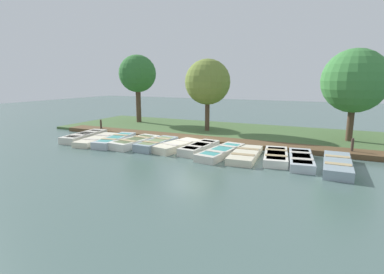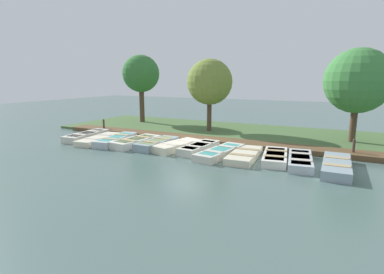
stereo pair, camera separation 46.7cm
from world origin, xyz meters
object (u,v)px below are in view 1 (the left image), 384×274
rowboat_6 (199,148)px  park_tree_center (355,81)px  rowboat_0 (85,136)px  rowboat_9 (276,156)px  rowboat_3 (135,142)px  rowboat_7 (221,152)px  mooring_post_near (101,126)px  rowboat_5 (177,146)px  rowboat_2 (115,140)px  mooring_post_far (352,147)px  rowboat_8 (245,155)px  rowboat_11 (337,165)px  rowboat_10 (301,159)px  rowboat_4 (157,144)px  park_tree_left (208,82)px  park_tree_far_left (137,74)px  rowboat_1 (97,140)px

rowboat_6 → park_tree_center: park_tree_center is taller
rowboat_0 → rowboat_9: rowboat_0 is taller
rowboat_3 → park_tree_center: bearing=124.5°
rowboat_7 → rowboat_3: bearing=-82.4°
rowboat_0 → rowboat_7: 9.35m
rowboat_9 → mooring_post_near: 13.11m
rowboat_3 → rowboat_5: 2.69m
rowboat_2 → mooring_post_far: mooring_post_far is taller
rowboat_6 → rowboat_8: size_ratio=0.91×
rowboat_3 → park_tree_center: 13.29m
rowboat_0 → rowboat_11: bearing=83.0°
rowboat_0 → rowboat_10: 13.16m
rowboat_8 → rowboat_9: 1.45m
rowboat_3 → rowboat_11: 10.67m
rowboat_4 → mooring_post_near: mooring_post_near is taller
rowboat_11 → park_tree_left: park_tree_left is taller
rowboat_5 → rowboat_6: size_ratio=1.07×
rowboat_2 → rowboat_3: size_ratio=1.10×
rowboat_6 → park_tree_left: park_tree_left is taller
mooring_post_near → rowboat_10: bearing=79.9°
rowboat_8 → rowboat_10: 2.58m
rowboat_3 → park_tree_left: bearing=165.7°
rowboat_5 → mooring_post_far: size_ratio=3.45×
rowboat_8 → mooring_post_far: 5.44m
rowboat_3 → rowboat_4: size_ratio=1.08×
rowboat_7 → rowboat_10: size_ratio=1.10×
rowboat_0 → park_tree_far_left: park_tree_far_left is taller
rowboat_5 → rowboat_10: size_ratio=0.97×
park_tree_left → park_tree_center: (-0.26, 9.14, 0.10)m
mooring_post_far → park_tree_left: 10.17m
rowboat_1 → mooring_post_far: (-2.86, 14.00, 0.31)m
park_tree_center → rowboat_11: bearing=-6.1°
rowboat_8 → mooring_post_far: bearing=115.4°
rowboat_9 → park_tree_center: park_tree_center is taller
rowboat_1 → park_tree_far_left: (-7.56, -2.18, 4.05)m
rowboat_5 → park_tree_left: (-5.57, -0.50, 3.40)m
rowboat_6 → rowboat_10: rowboat_6 is taller
rowboat_1 → rowboat_8: 9.25m
rowboat_8 → park_tree_left: (-5.77, -4.40, 3.43)m
mooring_post_near → rowboat_9: bearing=79.6°
rowboat_6 → park_tree_center: bearing=133.7°
mooring_post_far → park_tree_center: bearing=-179.8°
rowboat_1 → rowboat_7: (-0.16, 8.02, 0.02)m
rowboat_9 → rowboat_5: bearing=-98.4°
rowboat_1 → rowboat_4: (-0.34, 4.08, 0.05)m
rowboat_4 → rowboat_9: (-0.14, 6.60, -0.03)m
rowboat_10 → park_tree_center: size_ratio=0.60×
rowboat_3 → mooring_post_near: 5.55m
rowboat_2 → rowboat_9: (-0.29, 9.43, -0.02)m
rowboat_7 → rowboat_4: bearing=-84.2°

